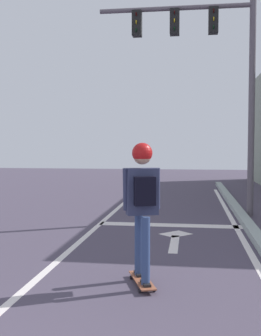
{
  "coord_description": "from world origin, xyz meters",
  "views": [
    {
      "loc": [
        2.13,
        -1.23,
        1.81
      ],
      "look_at": [
        1.06,
        6.22,
        1.4
      ],
      "focal_mm": 44.64,
      "sensor_mm": 36.0,
      "label": 1
    }
  ],
  "objects": [
    {
      "name": "lane_line_center",
      "position": [
        0.09,
        6.0,
        0.0
      ],
      "size": [
        0.12,
        20.0,
        0.01
      ],
      "primitive_type": "cube",
      "color": "silver",
      "rests_on": "ground"
    },
    {
      "name": "lane_line_curbside",
      "position": [
        3.14,
        6.0,
        0.0
      ],
      "size": [
        0.12,
        20.0,
        0.01
      ],
      "primitive_type": "cube",
      "color": "silver",
      "rests_on": "ground"
    },
    {
      "name": "stop_bar",
      "position": [
        1.69,
        8.16,
        0.0
      ],
      "size": [
        3.21,
        0.4,
        0.01
      ],
      "primitive_type": "cube",
      "color": "silver",
      "rests_on": "ground"
    },
    {
      "name": "lane_arrow_stem",
      "position": [
        1.85,
        6.38,
        0.0
      ],
      "size": [
        0.16,
        1.4,
        0.01
      ],
      "primitive_type": "cube",
      "color": "silver",
      "rests_on": "ground"
    },
    {
      "name": "lane_arrow_head",
      "position": [
        1.85,
        7.23,
        0.0
      ],
      "size": [
        0.71,
        0.71,
        0.01
      ],
      "primitive_type": "cube",
      "rotation": [
        0.0,
        0.0,
        0.79
      ],
      "color": "silver",
      "rests_on": "ground"
    },
    {
      "name": "skateboard",
      "position": [
        1.52,
        4.05,
        0.06
      ],
      "size": [
        0.45,
        0.81,
        0.08
      ],
      "color": "brown",
      "rests_on": "ground"
    },
    {
      "name": "skater",
      "position": [
        1.53,
        4.04,
        1.21
      ],
      "size": [
        0.46,
        0.63,
        1.77
      ],
      "color": "navy",
      "rests_on": "skateboard"
    },
    {
      "name": "traffic_signal_mast",
      "position": [
        2.55,
        9.66,
        4.06
      ],
      "size": [
        3.96,
        0.34,
        5.53
      ],
      "color": "#605760",
      "rests_on": "ground"
    }
  ]
}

